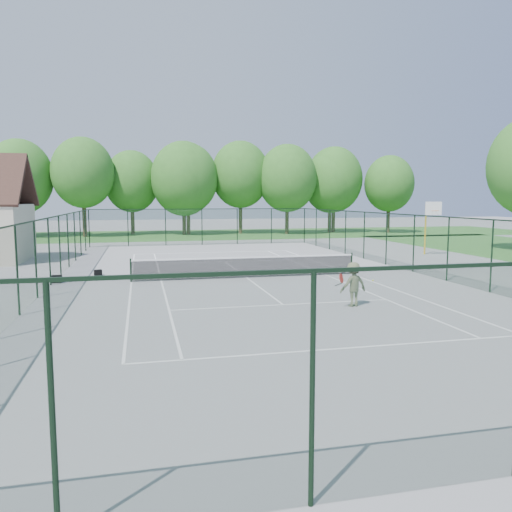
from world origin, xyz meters
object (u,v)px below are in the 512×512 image
at_px(tennis_net, 247,266).
at_px(tennis_player, 353,284).
at_px(sports_bag_a, 57,279).
at_px(basketball_goal, 430,218).

relative_size(tennis_net, tennis_player, 5.96).
bearing_deg(sports_bag_a, tennis_net, -1.86).
bearing_deg(basketball_goal, tennis_player, -130.13).
height_order(basketball_goal, sports_bag_a, basketball_goal).
height_order(basketball_goal, tennis_player, basketball_goal).
height_order(tennis_net, sports_bag_a, tennis_net).
height_order(tennis_net, tennis_player, tennis_player).
xyz_separation_m(basketball_goal, tennis_player, (-11.81, -14.01, -1.77)).
distance_m(sports_bag_a, tennis_player, 13.63).
bearing_deg(tennis_net, sports_bag_a, 176.48).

